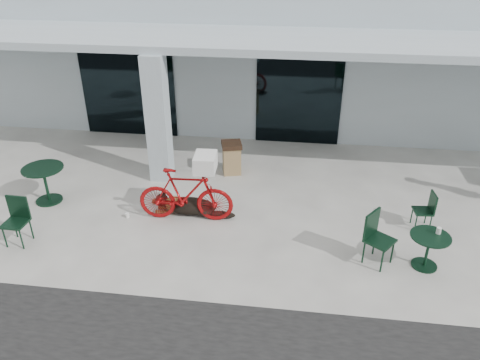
# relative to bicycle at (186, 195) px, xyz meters

# --- Properties ---
(ground) EXTENTS (80.00, 80.00, 0.00)m
(ground) POSITION_rel_bicycle_xyz_m (0.45, -0.49, -0.61)
(ground) COLOR beige
(ground) RESTS_ON ground
(building) EXTENTS (22.00, 7.00, 4.50)m
(building) POSITION_rel_bicycle_xyz_m (0.45, 8.01, 1.64)
(building) COLOR #A4B2B9
(building) RESTS_ON ground
(storefront_glass_left) EXTENTS (2.80, 0.06, 2.70)m
(storefront_glass_left) POSITION_rel_bicycle_xyz_m (-2.75, 4.49, 0.74)
(storefront_glass_left) COLOR black
(storefront_glass_left) RESTS_ON ground
(storefront_glass_right) EXTENTS (2.40, 0.06, 2.70)m
(storefront_glass_right) POSITION_rel_bicycle_xyz_m (2.25, 4.49, 0.74)
(storefront_glass_right) COLOR black
(storefront_glass_right) RESTS_ON ground
(column) EXTENTS (0.50, 0.50, 3.12)m
(column) POSITION_rel_bicycle_xyz_m (-1.05, 1.81, 0.95)
(column) COLOR #A4B2B9
(column) RESTS_ON ground
(overhang) EXTENTS (22.00, 2.80, 0.18)m
(overhang) POSITION_rel_bicycle_xyz_m (0.45, 3.11, 2.60)
(overhang) COLOR #A4B2B9
(overhang) RESTS_ON column
(bicycle) EXTENTS (2.05, 0.67, 1.22)m
(bicycle) POSITION_rel_bicycle_xyz_m (0.00, 0.00, 0.00)
(bicycle) COLOR #9A0C0E
(bicycle) RESTS_ON ground
(laundry_basket) EXTENTS (0.46, 0.61, 0.35)m
(laundry_basket) POSITION_rel_bicycle_xyz_m (0.45, 0.02, 0.78)
(laundry_basket) COLOR white
(laundry_basket) RESTS_ON bicycle
(dog) EXTENTS (1.38, 0.47, 0.46)m
(dog) POSITION_rel_bicycle_xyz_m (0.02, 0.21, -0.38)
(dog) COLOR black
(dog) RESTS_ON ground
(cup_near_dog) EXTENTS (0.10, 0.10, 0.10)m
(cup_near_dog) POSITION_rel_bicycle_xyz_m (-1.31, -0.11, -0.56)
(cup_near_dog) COLOR white
(cup_near_dog) RESTS_ON ground
(cafe_table_near) EXTENTS (1.03, 1.03, 0.86)m
(cafe_table_near) POSITION_rel_bicycle_xyz_m (-3.35, 0.33, -0.18)
(cafe_table_near) COLOR black
(cafe_table_near) RESTS_ON ground
(cafe_chair_near) EXTENTS (0.45, 0.50, 0.98)m
(cafe_chair_near) POSITION_rel_bicycle_xyz_m (-3.13, -1.30, -0.12)
(cafe_chair_near) COLOR black
(cafe_chair_near) RESTS_ON ground
(cafe_table_far) EXTENTS (0.74, 0.74, 0.68)m
(cafe_table_far) POSITION_rel_bicycle_xyz_m (4.79, -0.99, -0.27)
(cafe_table_far) COLOR black
(cafe_table_far) RESTS_ON ground
(cafe_chair_far_a) EXTENTS (0.70, 0.69, 1.04)m
(cafe_chair_far_a) POSITION_rel_bicycle_xyz_m (3.91, -1.00, -0.09)
(cafe_chair_far_a) COLOR black
(cafe_chair_far_a) RESTS_ON ground
(cafe_chair_far_b) EXTENTS (0.44, 0.41, 0.82)m
(cafe_chair_far_b) POSITION_rel_bicycle_xyz_m (4.97, 0.34, -0.20)
(cafe_chair_far_b) COLOR black
(cafe_chair_far_b) RESTS_ON ground
(cup_on_table) EXTENTS (0.09, 0.09, 0.12)m
(cup_on_table) POSITION_rel_bicycle_xyz_m (4.94, -0.89, 0.14)
(cup_on_table) COLOR white
(cup_on_table) RESTS_ON cafe_table_far
(trash_receptacle) EXTENTS (0.60, 0.60, 0.84)m
(trash_receptacle) POSITION_rel_bicycle_xyz_m (0.65, 2.31, -0.19)
(trash_receptacle) COLOR #92764B
(trash_receptacle) RESTS_ON ground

